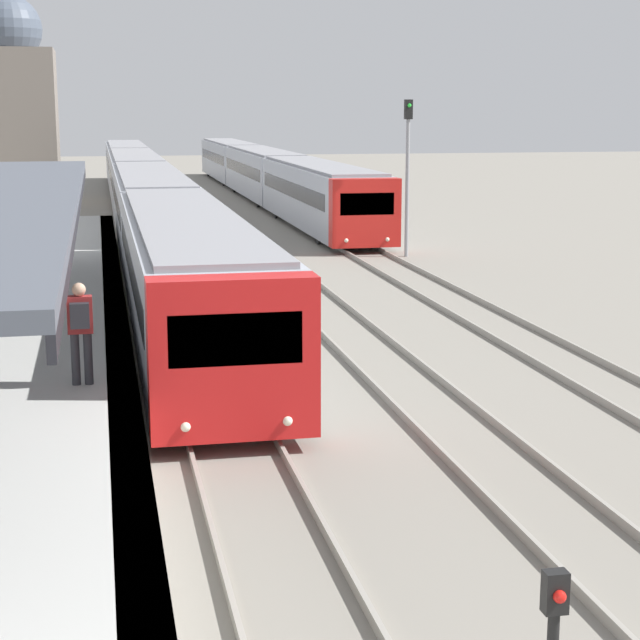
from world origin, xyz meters
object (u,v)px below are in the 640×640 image
train_near (142,190)px  train_far (264,172)px  signal_mast_far (408,160)px  person_on_platform (80,325)px

train_near → train_far: bearing=59.4°
train_near → signal_mast_far: size_ratio=12.18×
signal_mast_far → person_on_platform: bearing=-118.9°
person_on_platform → signal_mast_far: 23.68m
train_far → signal_mast_far: bearing=-87.1°
train_near → signal_mast_far: signal_mast_far is taller
person_on_platform → train_far: train_far is taller
train_near → person_on_platform: bearing=-94.0°
person_on_platform → signal_mast_far: signal_mast_far is taller
person_on_platform → signal_mast_far: (11.43, 20.69, 1.53)m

